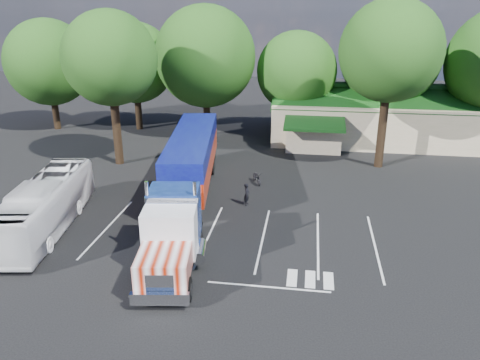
# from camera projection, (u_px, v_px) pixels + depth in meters

# --- Properties ---
(ground) EXTENTS (120.00, 120.00, 0.00)m
(ground) POSITION_uv_depth(u_px,v_px,m) (227.00, 196.00, 33.40)
(ground) COLOR black
(ground) RESTS_ON ground
(event_hall) EXTENTS (24.20, 14.12, 5.55)m
(event_hall) POSITION_uv_depth(u_px,v_px,m) (392.00, 117.00, 47.18)
(event_hall) COLOR #C9B396
(event_hall) RESTS_ON ground
(tree_row_a) EXTENTS (9.00, 9.00, 11.68)m
(tree_row_a) POSITION_uv_depth(u_px,v_px,m) (49.00, 62.00, 49.27)
(tree_row_a) COLOR black
(tree_row_a) RESTS_ON ground
(tree_row_b) EXTENTS (8.40, 8.40, 11.35)m
(tree_row_b) POSITION_uv_depth(u_px,v_px,m) (135.00, 63.00, 49.22)
(tree_row_b) COLOR black
(tree_row_b) RESTS_ON ground
(tree_row_c) EXTENTS (10.00, 10.00, 13.05)m
(tree_row_c) POSITION_uv_depth(u_px,v_px,m) (205.00, 57.00, 46.29)
(tree_row_c) COLOR black
(tree_row_c) RESTS_ON ground
(tree_row_d) EXTENTS (8.00, 8.00, 10.60)m
(tree_row_d) POSITION_uv_depth(u_px,v_px,m) (297.00, 72.00, 46.74)
(tree_row_d) COLOR black
(tree_row_d) RESTS_ON ground
(tree_row_e) EXTENTS (9.60, 9.60, 12.90)m
(tree_row_e) POSITION_uv_depth(u_px,v_px,m) (390.00, 57.00, 45.41)
(tree_row_e) COLOR black
(tree_row_e) RESTS_ON ground
(tree_near_left) EXTENTS (7.60, 7.60, 12.65)m
(tree_near_left) POSITION_uv_depth(u_px,v_px,m) (110.00, 59.00, 37.35)
(tree_near_left) COLOR black
(tree_near_left) RESTS_ON ground
(tree_near_right) EXTENTS (8.00, 8.00, 13.50)m
(tree_near_right) POSITION_uv_depth(u_px,v_px,m) (391.00, 51.00, 36.34)
(tree_near_right) COLOR black
(tree_near_right) RESTS_ON ground
(semi_truck) EXTENTS (5.70, 21.73, 4.52)m
(semi_truck) POSITION_uv_depth(u_px,v_px,m) (188.00, 171.00, 30.91)
(semi_truck) COLOR black
(semi_truck) RESTS_ON ground
(woman) EXTENTS (0.44, 0.61, 1.55)m
(woman) POSITION_uv_depth(u_px,v_px,m) (247.00, 194.00, 31.73)
(woman) COLOR black
(woman) RESTS_ON ground
(bicycle) EXTENTS (1.33, 1.99, 0.99)m
(bicycle) POSITION_uv_depth(u_px,v_px,m) (257.00, 177.00, 35.78)
(bicycle) COLOR black
(bicycle) RESTS_ON ground
(tour_bus) EXTENTS (4.27, 11.35, 3.09)m
(tour_bus) POSITION_uv_depth(u_px,v_px,m) (45.00, 206.00, 28.02)
(tour_bus) COLOR silver
(tour_bus) RESTS_ON ground
(silver_sedan) EXTENTS (3.98, 1.76, 1.27)m
(silver_sedan) POSITION_uv_depth(u_px,v_px,m) (354.00, 141.00, 44.76)
(silver_sedan) COLOR #B3B7BC
(silver_sedan) RESTS_ON ground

